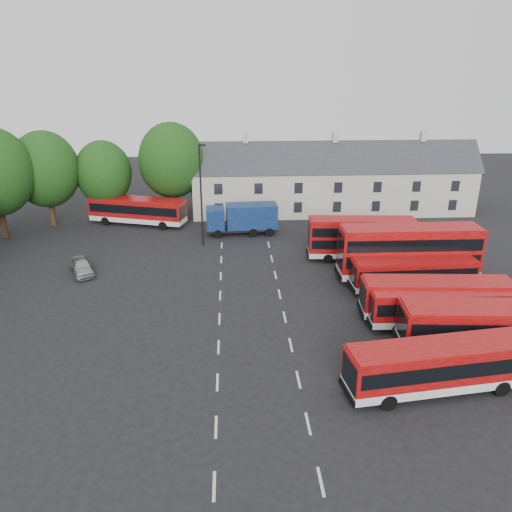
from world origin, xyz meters
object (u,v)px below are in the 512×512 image
object	(u,v)px
box_truck	(243,218)
silver_car	(81,266)
bus_row_a	(439,364)
bus_dd_south	(409,250)
lamppost	(201,193)

from	to	relation	value
box_truck	silver_car	distance (m)	18.35
silver_car	bus_row_a	bearing A→B (deg)	-60.29
bus_dd_south	lamppost	size ratio (longest dim) A/B	1.14
lamppost	box_truck	bearing A→B (deg)	39.00
bus_dd_south	silver_car	xyz separation A→B (m)	(-29.33, 2.89, -2.12)
silver_car	bus_dd_south	bearing A→B (deg)	-29.87
bus_row_a	lamppost	distance (m)	29.90
bus_dd_south	lamppost	xyz separation A→B (m)	(-18.51, 9.74, 2.84)
box_truck	bus_dd_south	bearing A→B (deg)	-46.03
box_truck	lamppost	size ratio (longest dim) A/B	0.75
bus_row_a	lamppost	xyz separation A→B (m)	(-14.96, 25.60, 3.80)
silver_car	lamppost	size ratio (longest dim) A/B	0.40
silver_car	lamppost	bearing A→B (deg)	8.10
bus_dd_south	box_truck	bearing A→B (deg)	137.20
bus_row_a	bus_dd_south	size ratio (longest dim) A/B	0.93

